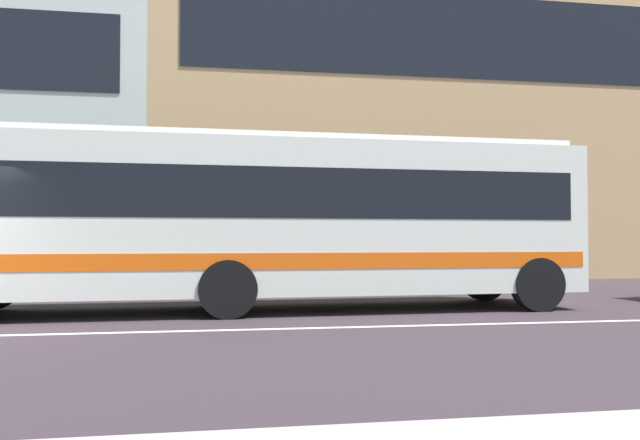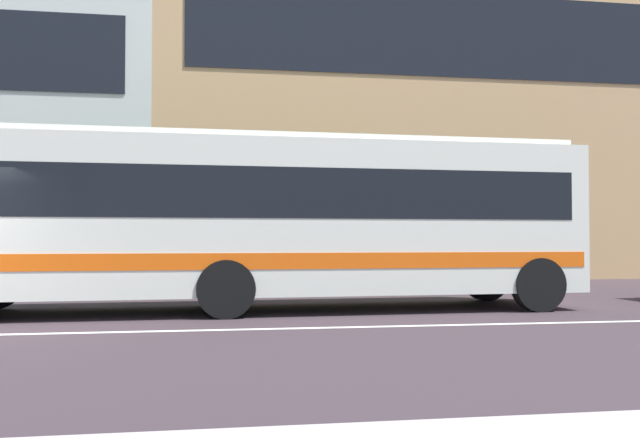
# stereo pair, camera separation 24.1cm
# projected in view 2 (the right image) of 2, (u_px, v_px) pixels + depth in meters

# --- Properties ---
(hedge_row_far) EXTENTS (18.13, 1.10, 0.86)m
(hedge_row_far) POSITION_uv_depth(u_px,v_px,m) (132.00, 277.00, 16.13)
(hedge_row_far) COLOR #36672B
(hedge_row_far) RESTS_ON ground_plane
(apartment_block_right) EXTENTS (24.31, 10.94, 13.78)m
(apartment_block_right) POSITION_uv_depth(u_px,v_px,m) (467.00, 104.00, 27.63)
(apartment_block_right) COLOR tan
(apartment_block_right) RESTS_ON ground_plane
(transit_bus) EXTENTS (12.13, 2.90, 3.24)m
(transit_bus) POSITION_uv_depth(u_px,v_px,m) (263.00, 216.00, 12.70)
(transit_bus) COLOR silver
(transit_bus) RESTS_ON ground_plane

